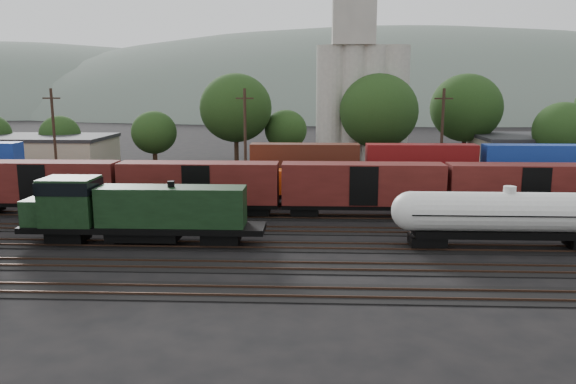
{
  "coord_description": "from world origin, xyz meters",
  "views": [
    {
      "loc": [
        -3.74,
        -46.88,
        12.21
      ],
      "look_at": [
        -5.85,
        2.0,
        3.0
      ],
      "focal_mm": 35.0,
      "sensor_mm": 36.0,
      "label": 1
    }
  ],
  "objects_px": {
    "grain_silo": "(361,93)",
    "green_locomotive": "(130,210)",
    "tank_car_a": "(508,215)",
    "orange_locomotive": "(210,183)"
  },
  "relations": [
    {
      "from": "grain_silo",
      "to": "green_locomotive",
      "type": "bearing_deg",
      "value": -117.25
    },
    {
      "from": "tank_car_a",
      "to": "orange_locomotive",
      "type": "xyz_separation_m",
      "value": [
        -25.38,
        15.0,
        -0.39
      ]
    },
    {
      "from": "tank_car_a",
      "to": "grain_silo",
      "type": "bearing_deg",
      "value": 100.73
    },
    {
      "from": "green_locomotive",
      "to": "tank_car_a",
      "type": "xyz_separation_m",
      "value": [
        28.89,
        -0.0,
        -0.11
      ]
    },
    {
      "from": "green_locomotive",
      "to": "orange_locomotive",
      "type": "height_order",
      "value": "green_locomotive"
    },
    {
      "from": "orange_locomotive",
      "to": "grain_silo",
      "type": "distance_m",
      "value": 32.65
    },
    {
      "from": "orange_locomotive",
      "to": "grain_silo",
      "type": "xyz_separation_m",
      "value": [
        17.61,
        26.0,
        8.92
      ]
    },
    {
      "from": "tank_car_a",
      "to": "grain_silo",
      "type": "relative_size",
      "value": 0.6
    },
    {
      "from": "tank_car_a",
      "to": "orange_locomotive",
      "type": "relative_size",
      "value": 1.08
    },
    {
      "from": "green_locomotive",
      "to": "tank_car_a",
      "type": "bearing_deg",
      "value": -0.0
    }
  ]
}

